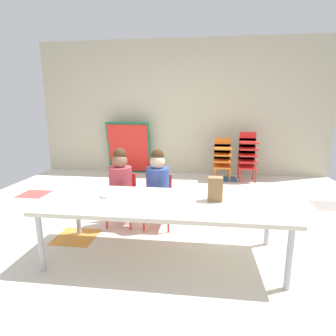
{
  "coord_description": "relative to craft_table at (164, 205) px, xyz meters",
  "views": [
    {
      "loc": [
        0.43,
        -3.06,
        1.37
      ],
      "look_at": [
        0.11,
        -0.47,
        0.8
      ],
      "focal_mm": 29.42,
      "sensor_mm": 36.0,
      "label": 1
    }
  ],
  "objects": [
    {
      "name": "back_wall",
      "position": [
        -0.1,
        3.44,
        0.84
      ],
      "size": [
        5.92,
        0.1,
        2.69
      ],
      "primitive_type": "cube",
      "color": "beige",
      "rests_on": "ground_plane"
    },
    {
      "name": "kid_chair_orange_stack",
      "position": [
        0.72,
        2.93,
        -0.05
      ],
      "size": [
        0.32,
        0.3,
        0.8
      ],
      "color": "orange",
      "rests_on": "ground_plane"
    },
    {
      "name": "paper_plate_near_edge",
      "position": [
        -0.55,
        0.02,
        0.04
      ],
      "size": [
        0.18,
        0.18,
        0.01
      ],
      "primitive_type": "cylinder",
      "color": "white",
      "rests_on": "craft_table"
    },
    {
      "name": "donut_powdered_on_plate",
      "position": [
        -0.55,
        0.02,
        0.06
      ],
      "size": [
        0.11,
        0.11,
        0.03
      ],
      "primitive_type": "torus",
      "color": "white",
      "rests_on": "craft_table"
    },
    {
      "name": "craft_table",
      "position": [
        0.0,
        0.0,
        0.0
      ],
      "size": [
        2.16,
        0.83,
        0.55
      ],
      "color": "beige",
      "rests_on": "ground_plane"
    },
    {
      "name": "seated_child_middle_seat",
      "position": [
        -0.16,
        0.64,
        0.04
      ],
      "size": [
        0.33,
        0.33,
        0.92
      ],
      "color": "red",
      "rests_on": "ground_plane"
    },
    {
      "name": "folded_activity_table",
      "position": [
        -1.19,
        3.24,
        0.03
      ],
      "size": [
        0.9,
        0.29,
        1.09
      ],
      "color": "#19724C",
      "rests_on": "ground_plane"
    },
    {
      "name": "paper_bag_brown",
      "position": [
        0.45,
        0.07,
        0.15
      ],
      "size": [
        0.13,
        0.09,
        0.22
      ],
      "primitive_type": "cube",
      "color": "#9E754C",
      "rests_on": "craft_table"
    },
    {
      "name": "ground_plane",
      "position": [
        -0.1,
        0.73,
        -0.52
      ],
      "size": [
        5.92,
        5.43,
        0.02
      ],
      "color": "silver"
    },
    {
      "name": "seated_child_near_camera",
      "position": [
        -0.6,
        0.64,
        0.04
      ],
      "size": [
        0.32,
        0.32,
        0.92
      ],
      "color": "red",
      "rests_on": "ground_plane"
    },
    {
      "name": "paper_plate_center_table",
      "position": [
        -0.25,
        0.05,
        0.04
      ],
      "size": [
        0.18,
        0.18,
        0.01
      ],
      "primitive_type": "cylinder",
      "color": "white",
      "rests_on": "craft_table"
    },
    {
      "name": "kid_chair_red_stack",
      "position": [
        1.18,
        2.94,
        0.01
      ],
      "size": [
        0.32,
        0.3,
        0.92
      ],
      "color": "red",
      "rests_on": "ground_plane"
    }
  ]
}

